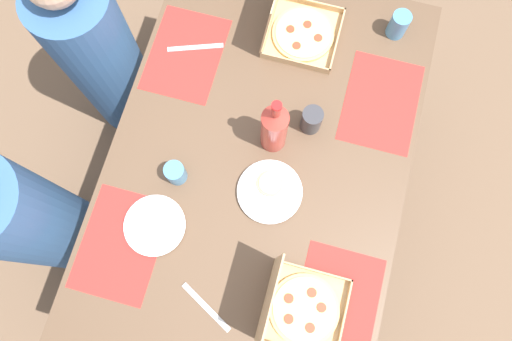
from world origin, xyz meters
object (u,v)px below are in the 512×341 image
Objects in this scene: cup_dark at (176,173)px; cup_clear_left at (311,120)px; cup_spare at (398,25)px; diner_right_seat at (102,58)px; pizza_box_corner_left at (297,27)px; diner_left_seat at (34,221)px; pizza_box_center at (297,307)px; plate_near_right at (270,191)px; soda_bottle at (274,128)px; plate_far_right at (155,226)px.

cup_dark is 0.50m from cup_clear_left.
cup_clear_left is (-0.45, 0.22, 0.00)m from cup_spare.
pizza_box_corner_left is at bearing -76.47° from diner_right_seat.
diner_left_seat reaches higher than cup_clear_left.
plate_near_right is (0.35, 0.18, -0.04)m from pizza_box_center.
soda_bottle is (0.53, 0.22, 0.09)m from pizza_box_center.
diner_right_seat reaches higher than plate_near_right.
cup_spare is (0.10, -0.36, 0.01)m from pizza_box_corner_left.
cup_dark is (-0.03, 0.32, 0.03)m from plate_near_right.
cup_clear_left is 1.12m from diner_left_seat.
plate_near_right is at bearing -116.71° from diner_right_seat.
plate_near_right is at bearing 157.39° from cup_spare.
diner_right_seat is at bearing -0.00° from diner_left_seat.
pizza_box_center is at bearing -157.91° from soda_bottle.
cup_spare is at bearing -6.43° from pizza_box_center.
diner_left_seat reaches higher than pizza_box_corner_left.
pizza_box_corner_left is at bearing 2.95° from soda_bottle.
soda_bottle reaches higher than cup_dark.
pizza_box_center is 0.63m from cup_clear_left.
plate_far_right is at bearing -141.97° from diner_right_seat.
pizza_box_corner_left reaches higher than plate_near_right.
soda_bottle is at bearing -177.05° from pizza_box_corner_left.
cup_spare is (1.07, -0.12, 0.01)m from pizza_box_center.
plate_far_right is at bearing 139.25° from cup_clear_left.
diner_left_seat is at bearing 109.86° from plate_near_right.
cup_dark is (-0.21, 0.29, -0.09)m from soda_bottle.
cup_spare reaches higher than plate_near_right.
plate_near_right is 0.78m from cup_spare.
pizza_box_center is at bearing 173.57° from cup_spare.
diner_right_seat is (0.15, 0.92, -0.28)m from cup_clear_left.
cup_dark is (-0.65, 0.26, -0.00)m from pizza_box_corner_left.
soda_bottle reaches higher than cup_spare.
soda_bottle is 2.97× the size of cup_clear_left.
diner_left_seat is at bearing 100.06° from plate_far_right.
diner_right_seat reaches higher than cup_clear_left.
pizza_box_center is 1.31m from diner_right_seat.
diner_right_seat is at bearing 73.32° from soda_bottle.
diner_left_seat is (-0.09, 0.50, -0.21)m from plate_far_right.
pizza_box_center is at bearing -170.63° from cup_clear_left.
diner_right_seat is (0.46, 0.52, -0.27)m from cup_dark.
soda_bottle is at bearing 11.22° from plate_near_right.
plate_far_right is at bearing 173.70° from cup_dark.
plate_far_right is at bearing 161.07° from pizza_box_corner_left.
pizza_box_center is 0.54m from plate_far_right.
diner_left_seat reaches higher than cup_spare.
plate_far_right is (-0.83, 0.29, -0.04)m from pizza_box_corner_left.
soda_bottle is 0.64m from cup_spare.
diner_left_seat is (-0.92, 0.79, -0.25)m from pizza_box_corner_left.
cup_clear_left is at bearing -52.93° from cup_dark.
diner_left_seat is at bearing 87.63° from pizza_box_center.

